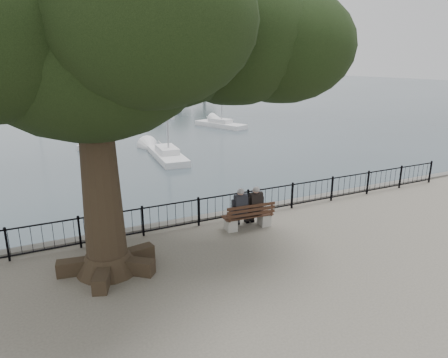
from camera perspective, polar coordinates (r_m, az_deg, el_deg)
harbor at (r=15.33m, az=-0.82°, el=-7.06°), size 260.00×260.00×1.20m
railing at (r=14.52m, az=0.00°, el=-3.94°), size 22.06×0.06×1.00m
bench at (r=14.03m, az=3.49°, el=-5.73°), size 1.83×0.67×0.95m
person_left at (r=13.86m, az=2.15°, el=-4.39°), size 0.46×0.76×1.50m
person_right at (r=14.09m, az=4.31°, el=-4.07°), size 0.46×0.76×1.50m
tree at (r=10.88m, az=-14.04°, el=20.56°), size 12.08×8.43×9.86m
lion_monument at (r=60.35m, az=-18.69°, el=11.53°), size 6.08×6.08×8.95m
sailboat_b at (r=34.86m, az=-18.10°, el=5.32°), size 3.15×5.24×11.38m
sailboat_c at (r=28.45m, az=-8.10°, el=3.61°), size 2.15×6.14×12.71m
sailboat_d at (r=42.07m, az=-0.52°, el=7.89°), size 3.80×6.24×10.90m
sailboat_f at (r=45.80m, az=-18.23°, el=7.78°), size 2.18×5.16×9.93m
sailboat_g at (r=50.81m, az=-8.50°, el=9.21°), size 2.82×6.27×11.07m
sailboat_h at (r=52.02m, az=-25.11°, el=8.09°), size 2.42×6.15×13.60m
far_shore at (r=94.62m, az=-6.71°, el=14.84°), size 30.00×8.60×9.18m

